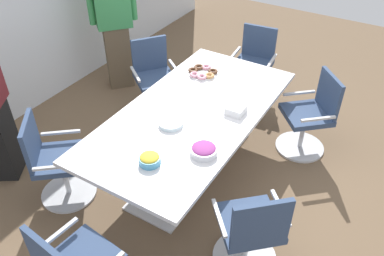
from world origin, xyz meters
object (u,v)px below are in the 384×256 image
object	(u,v)px
office_chair_2	(253,67)
snack_bowl_chips_yellow	(150,159)
conference_table	(192,122)
donut_platter	(203,72)
napkin_pile	(236,110)
snack_bowl_candy_mix	(204,150)
office_chair_0	(250,233)
person_standing_1	(114,20)
office_chair_3	(155,81)
plate_stack	(171,123)
office_chair_1	(310,118)
office_chair_4	(56,164)

from	to	relation	value
office_chair_2	snack_bowl_chips_yellow	world-z (taller)	office_chair_2
conference_table	office_chair_2	bearing A→B (deg)	2.98
donut_platter	napkin_pile	bearing A→B (deg)	-126.93
snack_bowl_candy_mix	snack_bowl_chips_yellow	xyz separation A→B (m)	(-0.33, 0.31, 0.00)
snack_bowl_candy_mix	office_chair_2	bearing A→B (deg)	12.66
snack_bowl_candy_mix	snack_bowl_chips_yellow	bearing A→B (deg)	136.32
snack_bowl_chips_yellow	napkin_pile	world-z (taller)	snack_bowl_chips_yellow
office_chair_0	person_standing_1	distance (m)	3.27
office_chair_3	plate_stack	bearing A→B (deg)	79.47
office_chair_3	snack_bowl_candy_mix	distance (m)	1.88
office_chair_0	plate_stack	xyz separation A→B (m)	(0.46, 1.04, 0.37)
napkin_pile	plate_stack	bearing A→B (deg)	138.72
office_chair_2	conference_table	bearing A→B (deg)	86.98
conference_table	person_standing_1	bearing A→B (deg)	60.93
conference_table	plate_stack	bearing A→B (deg)	169.77
office_chair_3	napkin_pile	bearing A→B (deg)	105.02
donut_platter	plate_stack	xyz separation A→B (m)	(-0.96, -0.22, -0.00)
office_chair_1	snack_bowl_chips_yellow	world-z (taller)	office_chair_1
office_chair_3	snack_bowl_chips_yellow	bearing A→B (deg)	72.01
office_chair_2	plate_stack	xyz separation A→B (m)	(-1.99, -0.04, 0.37)
office_chair_0	office_chair_2	xyz separation A→B (m)	(2.45, 1.07, 0.00)
donut_platter	plate_stack	bearing A→B (deg)	-167.07
conference_table	snack_bowl_candy_mix	size ratio (longest dim) A/B	10.45
conference_table	office_chair_2	xyz separation A→B (m)	(1.70, 0.09, -0.22)
office_chair_0	donut_platter	bearing A→B (deg)	88.84
office_chair_1	office_chair_4	world-z (taller)	same
snack_bowl_candy_mix	person_standing_1	bearing A→B (deg)	56.10
person_standing_1	office_chair_3	bearing A→B (deg)	113.80
office_chair_0	office_chair_2	world-z (taller)	same
office_chair_0	snack_bowl_chips_yellow	size ratio (longest dim) A/B	5.10
napkin_pile	office_chair_0	bearing A→B (deg)	-146.78
office_chair_2	office_chair_4	bearing A→B (deg)	66.95
office_chair_3	snack_bowl_chips_yellow	world-z (taller)	office_chair_3
snack_bowl_candy_mix	donut_platter	size ratio (longest dim) A/B	0.71
snack_bowl_candy_mix	napkin_pile	distance (m)	0.66
conference_table	office_chair_3	size ratio (longest dim) A/B	2.64
office_chair_0	office_chair_2	distance (m)	2.67
office_chair_4	snack_bowl_candy_mix	distance (m)	1.45
office_chair_0	office_chair_3	distance (m)	2.48
conference_table	office_chair_3	world-z (taller)	office_chair_3
conference_table	napkin_pile	distance (m)	0.45
conference_table	napkin_pile	size ratio (longest dim) A/B	14.47
office_chair_2	snack_bowl_chips_yellow	bearing A→B (deg)	87.98
office_chair_0	donut_platter	xyz separation A→B (m)	(1.42, 1.26, 0.37)
office_chair_2	office_chair_4	size ratio (longest dim) A/B	1.00
person_standing_1	napkin_pile	world-z (taller)	person_standing_1
office_chair_3	snack_bowl_chips_yellow	xyz separation A→B (m)	(-1.54, -1.08, 0.39)
office_chair_3	snack_bowl_candy_mix	xyz separation A→B (m)	(-1.21, -1.39, 0.39)
person_standing_1	napkin_pile	bearing A→B (deg)	110.40
conference_table	snack_bowl_chips_yellow	xyz separation A→B (m)	(-0.80, -0.09, 0.17)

